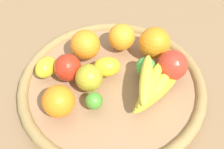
# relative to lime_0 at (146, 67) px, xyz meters

# --- Properties ---
(ground_plane) EXTENTS (2.40, 2.40, 0.00)m
(ground_plane) POSITION_rel_lime_0_xyz_m (-0.04, -0.07, -0.07)
(ground_plane) COLOR olive
(ground_plane) RESTS_ON ground
(basket) EXTENTS (0.48, 0.48, 0.04)m
(basket) POSITION_rel_lime_0_xyz_m (-0.04, -0.07, -0.05)
(basket) COLOR #9E7650
(basket) RESTS_ON ground_plane
(lime_0) EXTENTS (0.06, 0.06, 0.05)m
(lime_0) POSITION_rel_lime_0_xyz_m (0.00, 0.00, 0.00)
(lime_0) COLOR green
(lime_0) RESTS_ON basket
(orange_1) EXTENTS (0.11, 0.11, 0.08)m
(orange_1) POSITION_rel_lime_0_xyz_m (-0.16, -0.06, 0.01)
(orange_1) COLOR orange
(orange_1) RESTS_ON basket
(lime_1) EXTENTS (0.05, 0.05, 0.04)m
(lime_1) POSITION_rel_lime_0_xyz_m (-0.02, -0.16, -0.01)
(lime_1) COLOR #4B952D
(lime_1) RESTS_ON basket
(orange_2) EXTENTS (0.10, 0.10, 0.07)m
(orange_2) POSITION_rel_lime_0_xyz_m (-0.11, 0.03, 0.01)
(orange_2) COLOR orange
(orange_2) RESTS_ON basket
(orange_0) EXTENTS (0.09, 0.09, 0.08)m
(orange_0) POSITION_rel_lime_0_xyz_m (-0.03, 0.07, 0.02)
(orange_0) COLOR orange
(orange_0) RESTS_ON basket
(banana_bunch) EXTENTS (0.11, 0.16, 0.07)m
(banana_bunch) POSITION_rel_lime_0_xyz_m (0.05, -0.04, 0.01)
(banana_bunch) COLOR yellow
(banana_bunch) RESTS_ON basket
(lemon_1) EXTENTS (0.08, 0.08, 0.05)m
(lemon_1) POSITION_rel_lime_0_xyz_m (-0.07, -0.07, -0.00)
(lemon_1) COLOR yellow
(lemon_1) RESTS_ON basket
(apple_1) EXTENTS (0.08, 0.08, 0.07)m
(apple_1) POSITION_rel_lime_0_xyz_m (-0.13, -0.14, 0.01)
(apple_1) COLOR red
(apple_1) RESTS_ON basket
(lemon_0) EXTENTS (0.06, 0.07, 0.05)m
(lemon_0) POSITION_rel_lime_0_xyz_m (-0.18, -0.18, -0.00)
(lemon_0) COLOR yellow
(lemon_0) RESTS_ON basket
(apple_2) EXTENTS (0.11, 0.11, 0.08)m
(apple_2) POSITION_rel_lime_0_xyz_m (0.05, 0.04, 0.01)
(apple_2) COLOR red
(apple_2) RESTS_ON basket
(orange_3) EXTENTS (0.10, 0.10, 0.07)m
(orange_3) POSITION_rel_lime_0_xyz_m (-0.06, -0.22, 0.01)
(orange_3) COLOR orange
(orange_3) RESTS_ON basket
(apple_0) EXTENTS (0.09, 0.09, 0.07)m
(apple_0) POSITION_rel_lime_0_xyz_m (-0.07, -0.13, 0.01)
(apple_0) COLOR #ABA027
(apple_0) RESTS_ON basket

